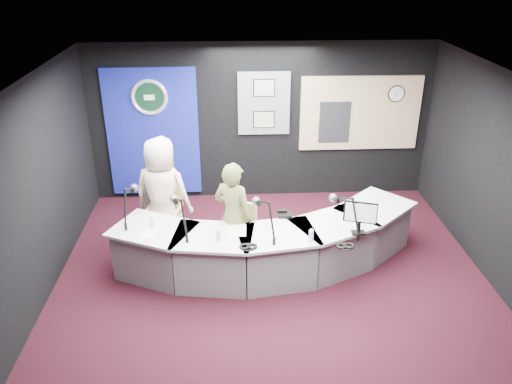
{
  "coord_description": "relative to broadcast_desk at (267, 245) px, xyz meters",
  "views": [
    {
      "loc": [
        -0.54,
        -5.67,
        4.21
      ],
      "look_at": [
        -0.2,
        0.8,
        1.1
      ],
      "focal_mm": 36.0,
      "sensor_mm": 36.0,
      "label": 1
    }
  ],
  "objects": [
    {
      "name": "boom_mic_d",
      "position": [
        1.02,
        -0.25,
        0.68
      ],
      "size": [
        0.36,
        0.69,
        0.6
      ],
      "primitive_type": null,
      "color": "black",
      "rests_on": "broadcast_desk"
    },
    {
      "name": "agency_seal",
      "position": [
        -1.85,
        2.38,
        1.52
      ],
      "size": [
        0.63,
        0.07,
        0.63
      ],
      "primitive_type": "torus",
      "rotation": [
        1.57,
        0.0,
        0.0
      ],
      "color": "silver",
      "rests_on": "backdrop_panel"
    },
    {
      "name": "boom_mic_a",
      "position": [
        -1.9,
        0.19,
        0.68
      ],
      "size": [
        0.16,
        0.74,
        0.6
      ],
      "primitive_type": null,
      "color": "black",
      "rests_on": "broadcast_desk"
    },
    {
      "name": "person_man",
      "position": [
        -1.52,
        0.71,
        0.51
      ],
      "size": [
        0.97,
        0.75,
        1.76
      ],
      "primitive_type": "imported",
      "rotation": [
        0.0,
        0.0,
        2.9
      ],
      "color": "beige",
      "rests_on": "ground"
    },
    {
      "name": "wall_back",
      "position": [
        0.05,
        2.45,
        1.02
      ],
      "size": [
        6.0,
        0.02,
        2.8
      ],
      "primitive_type": "cube",
      "color": "black",
      "rests_on": "ground"
    },
    {
      "name": "paper_stack",
      "position": [
        -1.61,
        -0.22,
        0.38
      ],
      "size": [
        0.24,
        0.31,
        0.0
      ],
      "primitive_type": "cube",
      "rotation": [
        0.0,
        0.0,
        -0.16
      ],
      "color": "white",
      "rests_on": "broadcast_desk"
    },
    {
      "name": "broadcast_desk",
      "position": [
        0.0,
        0.0,
        0.0
      ],
      "size": [
        4.5,
        1.9,
        0.75
      ],
      "primitive_type": null,
      "color": "#B5B7BA",
      "rests_on": "ground"
    },
    {
      "name": "draped_jacket",
      "position": [
        -1.58,
        0.95,
        0.24
      ],
      "size": [
        0.51,
        0.18,
        0.7
      ],
      "primitive_type": "cube",
      "rotation": [
        0.0,
        0.0,
        -0.16
      ],
      "color": "slate",
      "rests_on": "armchair_left"
    },
    {
      "name": "booth_glow",
      "position": [
        1.8,
        2.41,
        1.18
      ],
      "size": [
        2.0,
        0.02,
        1.2
      ],
      "primitive_type": "cube",
      "color": "beige",
      "rests_on": "booth_window_frame"
    },
    {
      "name": "armchair_left",
      "position": [
        -1.52,
        0.71,
        0.12
      ],
      "size": [
        0.64,
        0.64,
        0.99
      ],
      "primitive_type": null,
      "rotation": [
        0.0,
        0.0,
        -0.16
      ],
      "color": "tan",
      "rests_on": "ground"
    },
    {
      "name": "headphones_far",
      "position": [
        -0.3,
        -0.65,
        0.39
      ],
      "size": [
        0.21,
        0.21,
        0.04
      ],
      "primitive_type": "torus",
      "color": "black",
      "rests_on": "broadcast_desk"
    },
    {
      "name": "pinboard",
      "position": [
        0.1,
        2.42,
        1.38
      ],
      "size": [
        0.9,
        0.04,
        1.1
      ],
      "primitive_type": "cube",
      "color": "slate",
      "rests_on": "wall_back"
    },
    {
      "name": "headphones_near",
      "position": [
        0.94,
        -0.71,
        0.39
      ],
      "size": [
        0.21,
        0.21,
        0.03
      ],
      "primitive_type": "torus",
      "color": "black",
      "rests_on": "broadcast_desk"
    },
    {
      "name": "armchair_right",
      "position": [
        -0.47,
        0.08,
        0.11
      ],
      "size": [
        0.76,
        0.76,
        0.98
      ],
      "primitive_type": null,
      "rotation": [
        0.0,
        0.0,
        -0.58
      ],
      "color": "tan",
      "rests_on": "ground"
    },
    {
      "name": "ceiling",
      "position": [
        0.05,
        -0.55,
        2.42
      ],
      "size": [
        6.0,
        6.0,
        0.02
      ],
      "primitive_type": "cube",
      "color": "silver",
      "rests_on": "ground"
    },
    {
      "name": "wall_clock",
      "position": [
        2.4,
        2.39,
        1.52
      ],
      "size": [
        0.28,
        0.01,
        0.28
      ],
      "primitive_type": "cylinder",
      "rotation": [
        1.57,
        0.0,
        0.0
      ],
      "color": "white",
      "rests_on": "booth_window_frame"
    },
    {
      "name": "wall_front",
      "position": [
        0.05,
        -3.55,
        1.02
      ],
      "size": [
        6.0,
        0.02,
        2.8
      ],
      "primitive_type": "cube",
      "color": "black",
      "rests_on": "ground"
    },
    {
      "name": "equipment_rack",
      "position": [
        1.35,
        2.39,
        1.03
      ],
      "size": [
        0.55,
        0.02,
        0.75
      ],
      "primitive_type": "cube",
      "color": "black",
      "rests_on": "booth_window_frame"
    },
    {
      "name": "computer_monitor",
      "position": [
        1.19,
        -0.36,
        0.7
      ],
      "size": [
        0.47,
        0.17,
        0.33
      ],
      "primitive_type": "cube",
      "rotation": [
        0.0,
        0.0,
        -0.31
      ],
      "color": "black",
      "rests_on": "broadcast_desk"
    },
    {
      "name": "notepad",
      "position": [
        -0.43,
        -0.2,
        0.38
      ],
      "size": [
        0.25,
        0.34,
        0.0
      ],
      "primitive_type": "cube",
      "rotation": [
        0.0,
        0.0,
        -0.05
      ],
      "color": "white",
      "rests_on": "broadcast_desk"
    },
    {
      "name": "framed_photo_lower",
      "position": [
        0.1,
        2.39,
        1.09
      ],
      "size": [
        0.34,
        0.02,
        0.27
      ],
      "primitive_type": "cube",
      "color": "gray",
      "rests_on": "pinboard"
    },
    {
      "name": "water_bottles",
      "position": [
        -0.19,
        -0.24,
        0.46
      ],
      "size": [
        2.83,
        0.64,
        0.18
      ],
      "primitive_type": null,
      "color": "silver",
      "rests_on": "broadcast_desk"
    },
    {
      "name": "ground",
      "position": [
        0.05,
        -0.55,
        -0.38
      ],
      "size": [
        6.0,
        6.0,
        0.0
      ],
      "primitive_type": "plane",
      "color": "black",
      "rests_on": "ground"
    },
    {
      "name": "backdrop_panel",
      "position": [
        -1.85,
        2.42,
        0.88
      ],
      "size": [
        1.6,
        0.05,
        2.3
      ],
      "primitive_type": "cube",
      "color": "navy",
      "rests_on": "wall_back"
    },
    {
      "name": "seal_center",
      "position": [
        -1.85,
        2.38,
        1.52
      ],
      "size": [
        0.48,
        0.01,
        0.48
      ],
      "primitive_type": "cylinder",
      "rotation": [
        1.57,
        0.0,
        0.0
      ],
      "color": "black",
      "rests_on": "backdrop_panel"
    },
    {
      "name": "wall_right",
      "position": [
        3.05,
        -0.55,
        1.02
      ],
      "size": [
        0.02,
        6.0,
        2.8
      ],
      "primitive_type": "cube",
      "color": "black",
      "rests_on": "ground"
    },
    {
      "name": "booth_window_frame",
      "position": [
        1.8,
        2.42,
        1.18
      ],
      "size": [
        2.12,
        0.06,
        1.32
      ],
      "primitive_type": "cube",
      "color": "tan",
      "rests_on": "wall_back"
    },
    {
      "name": "person_woman",
      "position": [
        -0.47,
        0.08,
        0.43
      ],
      "size": [
        0.7,
        0.63,
        1.62
      ],
      "primitive_type": "imported",
      "rotation": [
        0.0,
        0.0,
        2.61
      ],
      "color": "brown",
      "rests_on": "ground"
    },
    {
      "name": "desk_phone",
      "position": [
        0.25,
        0.16,
        0.4
      ],
      "size": [
        0.2,
        0.17,
        0.05
      ],
      "primitive_type": "cube",
      "rotation": [
        0.0,
        0.0,
        -0.06
      ],
      "color": "black",
      "rests_on": "broadcast_desk"
    },
    {
      "name": "wall_left",
      "position": [
        -2.95,
        -0.55,
        1.02
      ],
      "size": [
        0.02,
        6.0,
        2.8
      ],
      "primitive_type": "cube",
      "color": "black",
      "rests_on": "ground"
    },
    {
      "name": "framed_photo_upper",
      "position": [
        0.1,
        2.39,
        1.65
      ],
      "size": [
        0.34,
        0.02,
        0.27
      ],
      "primitive_type": "cube",
      "color": "gray",
      "rests_on": "pinboard"
    },
    {
      "name": "boom_mic_b",
      "position": [
        -1.18,
        -0.18,
        0.68
      ],
      "size": [
        0.32,
        0.71,
        0.6
      ],
      "primitive_type": null,
      "color": "black",
      "rests_on": "broadcast_desk"
    },
    {
      "name": "boom_mic_c",
      "position": [
        -0.06,
        -0.3,
        0.68
      ],
      "size": [
        0.32,
        0.71,
        0.6
      ],
      "primitive_type": null,
      "color": "black",
      "rests_on": "broadcast_desk"
    }
  ]
}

